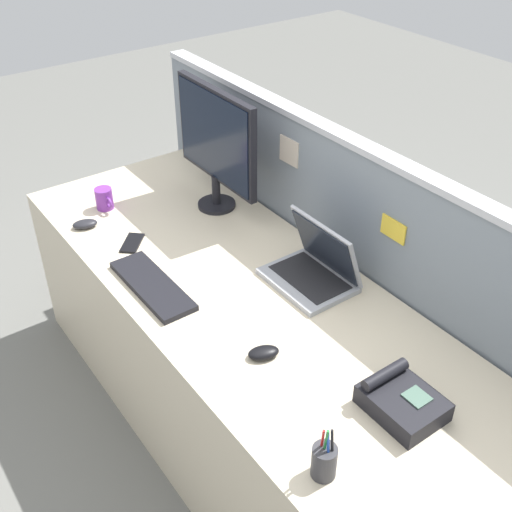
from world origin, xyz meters
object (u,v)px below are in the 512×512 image
pen_cup (324,461)px  cell_phone_black_slab (132,243)px  desktop_monitor (216,140)px  desk_phone (401,401)px  computer_mouse_right_hand (85,224)px  laptop (315,266)px  coffee_mug (104,199)px  keyboard_main (152,286)px  computer_mouse_left_hand (263,353)px

pen_cup → cell_phone_black_slab: size_ratio=1.32×
desktop_monitor → desk_phone: desktop_monitor is taller
desk_phone → cell_phone_black_slab: (-1.22, -0.23, -0.03)m
computer_mouse_right_hand → pen_cup: (1.48, 0.01, 0.04)m
desk_phone → computer_mouse_right_hand: bearing=-167.0°
desk_phone → laptop: bearing=162.0°
desktop_monitor → desk_phone: bearing=-9.3°
desktop_monitor → computer_mouse_right_hand: 0.64m
desk_phone → pen_cup: (0.04, -0.32, 0.02)m
computer_mouse_right_hand → pen_cup: bearing=18.4°
cell_phone_black_slab → coffee_mug: coffee_mug is taller
desktop_monitor → computer_mouse_right_hand: desktop_monitor is taller
desktop_monitor → keyboard_main: (0.35, -0.51, -0.29)m
desktop_monitor → laptop: bearing=-0.6°
pen_cup → coffee_mug: (-1.57, 0.12, -0.01)m
computer_mouse_left_hand → pen_cup: pen_cup is taller
desktop_monitor → coffee_mug: bearing=-123.0°
laptop → desk_phone: size_ratio=1.45×
laptop → coffee_mug: size_ratio=2.82×
computer_mouse_right_hand → laptop: bearing=50.8°
desk_phone → keyboard_main: size_ratio=0.53×
cell_phone_black_slab → coffee_mug: 0.32m
computer_mouse_left_hand → keyboard_main: bearing=-147.7°
coffee_mug → cell_phone_black_slab: bearing=-6.1°
desktop_monitor → cell_phone_black_slab: desktop_monitor is taller
laptop → computer_mouse_left_hand: 0.45m
desk_phone → keyboard_main: desk_phone is taller
desktop_monitor → cell_phone_black_slab: (0.05, -0.44, -0.30)m
laptop → coffee_mug: bearing=-156.5°
desktop_monitor → laptop: 0.70m
computer_mouse_left_hand → cell_phone_black_slab: computer_mouse_left_hand is taller
laptop → cell_phone_black_slab: 0.74m
computer_mouse_right_hand → coffee_mug: (-0.09, 0.13, 0.03)m
desktop_monitor → cell_phone_black_slab: 0.54m
keyboard_main → cell_phone_black_slab: bearing=166.4°
laptop → desktop_monitor: bearing=179.4°
laptop → coffee_mug: laptop is taller
desk_phone → pen_cup: pen_cup is taller
pen_cup → laptop: bearing=141.5°
coffee_mug → pen_cup: bearing=-4.4°
desktop_monitor → computer_mouse_left_hand: 1.00m
laptop → coffee_mug: 1.00m
cell_phone_black_slab → coffee_mug: bearing=127.0°
computer_mouse_right_hand → computer_mouse_left_hand: bearing=25.8°
laptop → computer_mouse_left_hand: bearing=-61.1°
pen_cup → coffee_mug: size_ratio=1.58×
pen_cup → cell_phone_black_slab: 1.26m
desktop_monitor → pen_cup: desktop_monitor is taller
keyboard_main → coffee_mug: size_ratio=3.68×
laptop → keyboard_main: bearing=-120.8°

